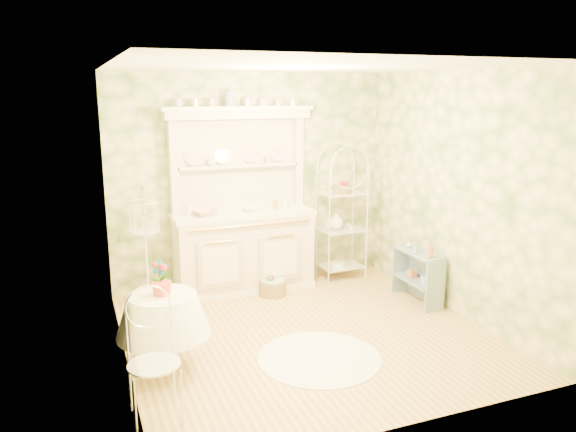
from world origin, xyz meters
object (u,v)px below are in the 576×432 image
object	(u,v)px
kitchen_dresser	(243,201)
cafe_chair	(154,371)
side_shelf	(418,277)
floor_basket	(273,285)
birdcage_stand	(146,248)
round_table	(164,336)
bakers_rack	(342,208)

from	to	relation	value
kitchen_dresser	cafe_chair	size ratio (longest dim) A/B	2.90
side_shelf	floor_basket	xyz separation A→B (m)	(-1.54, 0.83, -0.19)
birdcage_stand	floor_basket	xyz separation A→B (m)	(1.48, -0.17, -0.59)
kitchen_dresser	birdcage_stand	xyz separation A→B (m)	(-1.22, -0.17, -0.44)
round_table	birdcage_stand	world-z (taller)	birdcage_stand
birdcage_stand	cafe_chair	bearing A→B (deg)	-96.39
kitchen_dresser	round_table	bearing A→B (deg)	-126.06
kitchen_dresser	birdcage_stand	bearing A→B (deg)	-172.14
side_shelf	cafe_chair	bearing A→B (deg)	-163.78
bakers_rack	birdcage_stand	xyz separation A→B (m)	(-2.58, -0.16, -0.24)
kitchen_dresser	cafe_chair	distance (m)	3.02
floor_basket	side_shelf	bearing A→B (deg)	-28.28
kitchen_dresser	bakers_rack	world-z (taller)	kitchen_dresser
kitchen_dresser	birdcage_stand	world-z (taller)	kitchen_dresser
cafe_chair	bakers_rack	bearing A→B (deg)	39.81
bakers_rack	cafe_chair	xyz separation A→B (m)	(-2.84, -2.52, -0.55)
side_shelf	floor_basket	size ratio (longest dim) A/B	1.91
bakers_rack	cafe_chair	distance (m)	3.84
bakers_rack	round_table	size ratio (longest dim) A/B	2.90
kitchen_dresser	birdcage_stand	distance (m)	1.30
bakers_rack	side_shelf	xyz separation A→B (m)	(0.44, -1.15, -0.64)
side_shelf	floor_basket	world-z (taller)	side_shelf
bakers_rack	floor_basket	distance (m)	1.41
cafe_chair	birdcage_stand	size ratio (longest dim) A/B	0.56
side_shelf	cafe_chair	distance (m)	3.56
birdcage_stand	bakers_rack	bearing A→B (deg)	3.54
bakers_rack	birdcage_stand	size ratio (longest dim) A/B	1.34
kitchen_dresser	bakers_rack	distance (m)	1.38
kitchen_dresser	side_shelf	size ratio (longest dim) A/B	3.21
birdcage_stand	floor_basket	distance (m)	1.60
side_shelf	floor_basket	bearing A→B (deg)	145.37
kitchen_dresser	side_shelf	bearing A→B (deg)	-32.80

